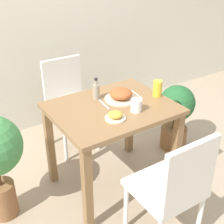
{
  "coord_description": "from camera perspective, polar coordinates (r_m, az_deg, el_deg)",
  "views": [
    {
      "loc": [
        -1.15,
        -1.78,
        1.87
      ],
      "look_at": [
        0.0,
        0.0,
        0.71
      ],
      "focal_mm": 50.0,
      "sensor_mm": 36.0,
      "label": 1
    }
  ],
  "objects": [
    {
      "name": "chair_far",
      "position": [
        3.1,
        -7.97,
        2.31
      ],
      "size": [
        0.42,
        0.42,
        0.9
      ],
      "color": "silver",
      "rests_on": "ground_plane"
    },
    {
      "name": "potted_plant_right",
      "position": [
        3.12,
        11.62,
        -0.12
      ],
      "size": [
        0.35,
        0.35,
        0.68
      ],
      "color": "brown",
      "rests_on": "ground_plane"
    },
    {
      "name": "side_plate",
      "position": [
        2.21,
        0.62,
        -0.71
      ],
      "size": [
        0.15,
        0.15,
        0.06
      ],
      "color": "beige",
      "rests_on": "dining_table"
    },
    {
      "name": "food_plate",
      "position": [
        2.48,
        1.64,
        3.14
      ],
      "size": [
        0.26,
        0.26,
        0.09
      ],
      "color": "beige",
      "rests_on": "dining_table"
    },
    {
      "name": "juice_glass",
      "position": [
        2.56,
        8.31,
        4.29
      ],
      "size": [
        0.07,
        0.07,
        0.13
      ],
      "color": "gold",
      "rests_on": "dining_table"
    },
    {
      "name": "chair_near",
      "position": [
        2.07,
        11.24,
        -13.21
      ],
      "size": [
        0.42,
        0.42,
        0.9
      ],
      "rotation": [
        0.0,
        0.0,
        3.14
      ],
      "color": "silver",
      "rests_on": "ground_plane"
    },
    {
      "name": "drink_cup",
      "position": [
        2.31,
        4.46,
        1.19
      ],
      "size": [
        0.08,
        0.08,
        0.09
      ],
      "color": "white",
      "rests_on": "dining_table"
    },
    {
      "name": "ground_plane",
      "position": [
        2.82,
        0.0,
        -12.78
      ],
      "size": [
        16.0,
        16.0,
        0.0
      ],
      "primitive_type": "plane",
      "color": "tan"
    },
    {
      "name": "dining_table",
      "position": [
        2.45,
        0.0,
        -1.66
      ],
      "size": [
        0.92,
        0.74,
        0.76
      ],
      "color": "olive",
      "rests_on": "ground_plane"
    },
    {
      "name": "spoon_utensil",
      "position": [
        2.58,
        4.57,
        3.21
      ],
      "size": [
        0.03,
        0.17,
        0.0
      ],
      "rotation": [
        0.0,
        0.0,
        1.46
      ],
      "color": "silver",
      "rests_on": "dining_table"
    },
    {
      "name": "fork_utensil",
      "position": [
        2.42,
        -1.51,
        1.44
      ],
      "size": [
        0.03,
        0.18,
        0.0
      ],
      "rotation": [
        0.0,
        0.0,
        1.48
      ],
      "color": "silver",
      "rests_on": "dining_table"
    },
    {
      "name": "sauce_bottle",
      "position": [
        2.48,
        -2.92,
        3.9
      ],
      "size": [
        0.06,
        0.06,
        0.18
      ],
      "color": "gray",
      "rests_on": "dining_table"
    },
    {
      "name": "wall_back",
      "position": [
        3.36,
        -13.05,
        18.18
      ],
      "size": [
        8.0,
        0.05,
        2.6
      ],
      "color": "beige",
      "rests_on": "ground_plane"
    }
  ]
}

